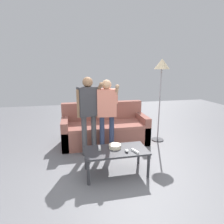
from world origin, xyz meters
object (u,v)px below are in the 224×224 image
at_px(game_remote_nunchuk, 127,150).
at_px(player_left, 88,107).
at_px(game_remote_wand_far, 135,151).
at_px(snack_bowl, 115,146).
at_px(couch, 105,129).
at_px(floor_lamp, 162,71).
at_px(player_center, 107,108).
at_px(game_remote_wand_near, 100,148).
at_px(coffee_table, 116,153).

height_order(game_remote_nunchuk, player_left, player_left).
bearing_deg(game_remote_wand_far, snack_bowl, 142.70).
height_order(couch, snack_bowl, couch).
distance_m(floor_lamp, player_center, 1.52).
relative_size(game_remote_nunchuk, game_remote_wand_near, 0.58).
height_order(floor_lamp, player_center, floor_lamp).
distance_m(couch, snack_bowl, 1.27).
xyz_separation_m(coffee_table, player_left, (-0.35, 0.77, 0.59)).
distance_m(snack_bowl, player_center, 0.85).
xyz_separation_m(floor_lamp, game_remote_wand_near, (-1.54, -1.07, -1.18)).
bearing_deg(game_remote_wand_near, floor_lamp, 34.86).
bearing_deg(game_remote_wand_near, game_remote_wand_far, -24.45).
distance_m(snack_bowl, floor_lamp, 2.06).
height_order(player_left, game_remote_wand_near, player_left).
distance_m(game_remote_nunchuk, floor_lamp, 2.08).
height_order(game_remote_nunchuk, floor_lamp, floor_lamp).
distance_m(couch, game_remote_nunchuk, 1.45).
distance_m(game_remote_nunchuk, game_remote_wand_far, 0.13).
relative_size(game_remote_wand_near, game_remote_wand_far, 0.95).
xyz_separation_m(couch, game_remote_nunchuk, (0.10, -1.44, 0.13)).
bearing_deg(player_center, snack_bowl, -89.86).
height_order(coffee_table, game_remote_nunchuk, game_remote_nunchuk).
bearing_deg(game_remote_nunchuk, game_remote_wand_near, 151.92).
bearing_deg(floor_lamp, game_remote_wand_far, -127.94).
bearing_deg(game_remote_wand_far, game_remote_wand_near, 155.55).
bearing_deg(floor_lamp, snack_bowl, -139.52).
distance_m(game_remote_nunchuk, player_left, 1.14).
distance_m(couch, coffee_table, 1.33).
relative_size(snack_bowl, floor_lamp, 0.11).
xyz_separation_m(game_remote_wand_near, game_remote_wand_far, (0.52, -0.24, -0.00)).
xyz_separation_m(coffee_table, game_remote_nunchuk, (0.14, -0.11, 0.08)).
height_order(floor_lamp, game_remote_wand_far, floor_lamp).
bearing_deg(couch, game_remote_nunchuk, -86.17).
relative_size(game_remote_nunchuk, player_left, 0.06).
bearing_deg(game_remote_nunchuk, player_center, 99.39).
bearing_deg(coffee_table, player_left, 114.49).
relative_size(couch, game_remote_nunchuk, 21.37).
distance_m(coffee_table, player_left, 1.04).
bearing_deg(snack_bowl, coffee_table, -88.88).
height_order(snack_bowl, game_remote_nunchuk, snack_bowl).
height_order(coffee_table, game_remote_wand_near, game_remote_wand_near).
xyz_separation_m(couch, game_remote_wand_near, (-0.30, -1.23, 0.12)).
height_order(couch, floor_lamp, floor_lamp).
relative_size(coffee_table, snack_bowl, 4.99).
distance_m(game_remote_nunchuk, game_remote_wand_near, 0.44).
bearing_deg(game_remote_nunchuk, couch, 93.83).
height_order(coffee_table, player_left, player_left).
bearing_deg(floor_lamp, game_remote_wand_near, -145.14).
xyz_separation_m(couch, player_center, (-0.05, -0.56, 0.61)).
bearing_deg(game_remote_wand_far, coffee_table, 152.99).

